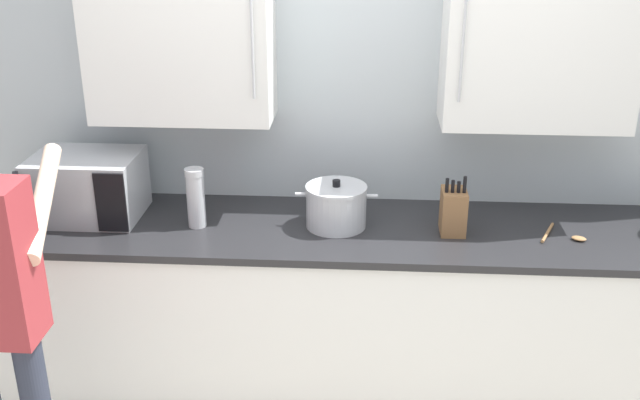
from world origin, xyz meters
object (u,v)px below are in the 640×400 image
Objects in this scene: microwave_oven at (82,187)px; knife_block at (453,211)px; thermos_flask at (196,198)px; stock_pot at (336,206)px; wooden_spoon at (564,236)px.

microwave_oven is 2.53× the size of knife_block.
knife_block is at bearing 0.41° from thermos_flask.
knife_block is (1.17, 0.01, -0.04)m from thermos_flask.
knife_block is (0.53, -0.03, 0.00)m from stock_pot.
thermos_flask is 1.01× the size of knife_block.
stock_pot is at bearing -1.46° from microwave_oven.
thermos_flask is (-1.66, 0.02, 0.13)m from wooden_spoon.
knife_block is at bearing 176.75° from wooden_spoon.
microwave_oven reaches higher than wooden_spoon.
thermos_flask is at bearing -176.28° from stock_pot.
thermos_flask is 1.17m from knife_block.
thermos_flask is (-0.64, -0.04, 0.04)m from stock_pot.
microwave_oven reaches higher than knife_block.
microwave_oven is 1.72m from knife_block.
stock_pot is 1.36× the size of knife_block.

